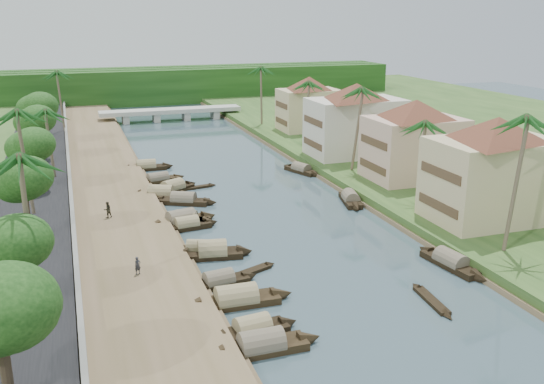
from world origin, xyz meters
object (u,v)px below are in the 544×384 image
object	(u,v)px
building_near	(494,168)
sampan_0	(262,346)
person_near	(138,266)
sampan_1	(253,330)
bridge	(171,112)

from	to	relation	value
building_near	sampan_0	world-z (taller)	building_near
person_near	sampan_1	bearing A→B (deg)	-81.90
sampan_1	person_near	xyz separation A→B (m)	(-6.25, 10.84, 1.11)
sampan_0	sampan_1	xyz separation A→B (m)	(0.05, 2.14, -0.00)
sampan_1	sampan_0	bearing A→B (deg)	-98.31
bridge	building_near	size ratio (longest dim) A/B	1.89
bridge	building_near	world-z (taller)	building_near
sampan_0	sampan_1	bearing A→B (deg)	88.17
building_near	sampan_0	size ratio (longest dim) A/B	1.77
building_near	person_near	world-z (taller)	building_near
building_near	person_near	xyz separation A→B (m)	(-34.56, -1.33, -4.86)
building_near	sampan_1	bearing A→B (deg)	-156.73
building_near	sampan_1	xyz separation A→B (m)	(-28.32, -12.18, -5.97)
bridge	person_near	world-z (taller)	bridge
building_near	person_near	size ratio (longest dim) A/B	10.22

